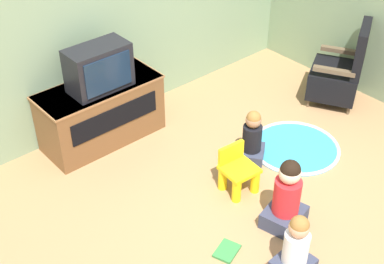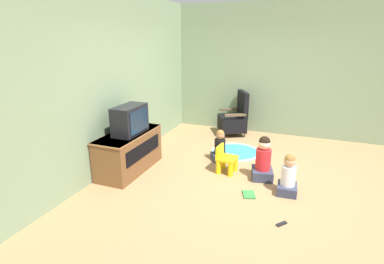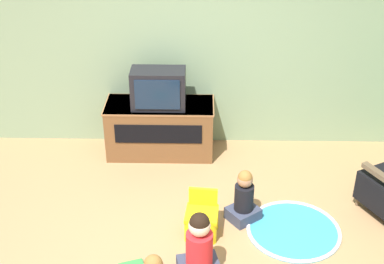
# 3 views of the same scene
# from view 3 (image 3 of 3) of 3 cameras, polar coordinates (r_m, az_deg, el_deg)

# --- Properties ---
(ground_plane) EXTENTS (30.00, 30.00, 0.00)m
(ground_plane) POSITION_cam_3_polar(r_m,az_deg,el_deg) (5.13, -0.51, -13.34)
(ground_plane) COLOR #9E754C
(wall_back) EXTENTS (5.66, 0.12, 2.88)m
(wall_back) POSITION_cam_3_polar(r_m,az_deg,el_deg) (6.35, -1.54, 10.72)
(wall_back) COLOR gray
(wall_back) RESTS_ON ground_plane
(tv_cabinet) EXTENTS (1.30, 0.56, 0.66)m
(tv_cabinet) POSITION_cam_3_polar(r_m,az_deg,el_deg) (6.49, -3.42, 0.47)
(tv_cabinet) COLOR brown
(tv_cabinet) RESTS_ON ground_plane
(television) EXTENTS (0.63, 0.34, 0.46)m
(television) POSITION_cam_3_polar(r_m,az_deg,el_deg) (6.19, -3.61, 4.64)
(television) COLOR black
(television) RESTS_ON tv_cabinet
(yellow_kid_chair) EXTENTS (0.34, 0.33, 0.45)m
(yellow_kid_chair) POSITION_cam_3_polar(r_m,az_deg,el_deg) (5.28, 1.05, -9.08)
(yellow_kid_chair) COLOR yellow
(yellow_kid_chair) RESTS_ON ground_plane
(play_mat) EXTENTS (0.94, 0.94, 0.04)m
(play_mat) POSITION_cam_3_polar(r_m,az_deg,el_deg) (5.52, 10.78, -10.22)
(play_mat) COLOR teal
(play_mat) RESTS_ON ground_plane
(child_watching_left) EXTENTS (0.39, 0.39, 0.58)m
(child_watching_left) POSITION_cam_3_polar(r_m,az_deg,el_deg) (5.45, 5.56, -7.10)
(child_watching_left) COLOR #33384C
(child_watching_left) RESTS_ON ground_plane
(child_watching_right) EXTENTS (0.42, 0.39, 0.71)m
(child_watching_right) POSITION_cam_3_polar(r_m,az_deg,el_deg) (4.75, 0.78, -12.57)
(child_watching_right) COLOR #33384C
(child_watching_right) RESTS_ON ground_plane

